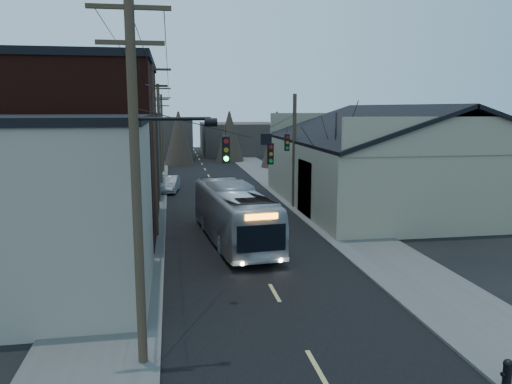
% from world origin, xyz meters
% --- Properties ---
extents(road_surface, '(9.00, 110.00, 0.02)m').
position_xyz_m(road_surface, '(0.00, 30.00, 0.01)').
color(road_surface, black).
rests_on(road_surface, ground).
extents(sidewalk_left, '(4.00, 110.00, 0.12)m').
position_xyz_m(sidewalk_left, '(-6.50, 30.00, 0.06)').
color(sidewalk_left, '#474744').
rests_on(sidewalk_left, ground).
extents(sidewalk_right, '(4.00, 110.00, 0.12)m').
position_xyz_m(sidewalk_right, '(6.50, 30.00, 0.06)').
color(sidewalk_right, '#474744').
rests_on(sidewalk_right, ground).
extents(building_clapboard, '(8.00, 8.00, 7.00)m').
position_xyz_m(building_clapboard, '(-9.00, 9.00, 3.50)').
color(building_clapboard, gray).
rests_on(building_clapboard, ground).
extents(building_brick, '(10.00, 12.00, 10.00)m').
position_xyz_m(building_brick, '(-10.00, 20.00, 5.00)').
color(building_brick, black).
rests_on(building_brick, ground).
extents(building_left_far, '(9.00, 14.00, 7.00)m').
position_xyz_m(building_left_far, '(-9.50, 36.00, 3.50)').
color(building_left_far, '#36302B').
rests_on(building_left_far, ground).
extents(warehouse, '(16.16, 20.60, 7.73)m').
position_xyz_m(warehouse, '(13.00, 25.00, 2.70)').
color(warehouse, gray).
rests_on(warehouse, ground).
extents(building_far_left, '(10.00, 12.00, 6.00)m').
position_xyz_m(building_far_left, '(-6.00, 65.00, 3.00)').
color(building_far_left, '#36302B').
rests_on(building_far_left, ground).
extents(building_far_right, '(12.00, 14.00, 5.00)m').
position_xyz_m(building_far_right, '(7.00, 70.00, 2.50)').
color(building_far_right, '#36302B').
rests_on(building_far_right, ground).
extents(bare_tree, '(0.40, 0.40, 7.20)m').
position_xyz_m(bare_tree, '(6.50, 20.00, 3.60)').
color(bare_tree, black).
rests_on(bare_tree, ground).
extents(utility_lines, '(11.24, 45.28, 10.50)m').
position_xyz_m(utility_lines, '(-3.11, 24.14, 4.95)').
color(utility_lines, '#382B1E').
rests_on(utility_lines, ground).
extents(bus, '(3.81, 11.60, 3.17)m').
position_xyz_m(bus, '(-0.65, 16.19, 1.59)').
color(bus, '#A0A5AC').
rests_on(bus, ground).
extents(parked_car, '(2.08, 4.51, 1.43)m').
position_xyz_m(parked_car, '(-4.30, 33.86, 0.72)').
color(parked_car, '#94979A').
rests_on(parked_car, ground).
extents(fire_hydrant, '(0.36, 0.26, 0.77)m').
position_xyz_m(fire_hydrant, '(4.70, 0.00, 0.53)').
color(fire_hydrant, black).
rests_on(fire_hydrant, sidewalk_right).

